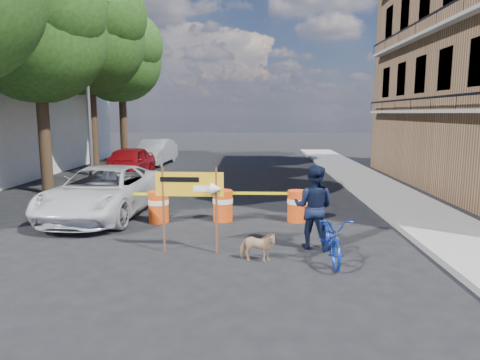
# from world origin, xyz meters

# --- Properties ---
(ground) EXTENTS (120.00, 120.00, 0.00)m
(ground) POSITION_xyz_m (0.00, 0.00, 0.00)
(ground) COLOR black
(ground) RESTS_ON ground
(sidewalk_east) EXTENTS (2.40, 40.00, 0.15)m
(sidewalk_east) POSITION_xyz_m (6.20, 6.00, 0.07)
(sidewalk_east) COLOR gray
(sidewalk_east) RESTS_ON ground
(tree_mid_a) EXTENTS (5.25, 5.00, 8.68)m
(tree_mid_a) POSITION_xyz_m (-6.74, 7.00, 6.01)
(tree_mid_a) COLOR #332316
(tree_mid_a) RESTS_ON ground
(tree_mid_b) EXTENTS (5.67, 5.40, 9.62)m
(tree_mid_b) POSITION_xyz_m (-6.73, 12.00, 6.71)
(tree_mid_b) COLOR #332316
(tree_mid_b) RESTS_ON ground
(tree_far) EXTENTS (5.04, 4.80, 8.84)m
(tree_far) POSITION_xyz_m (-6.74, 17.00, 6.22)
(tree_far) COLOR #332316
(tree_far) RESTS_ON ground
(streetlamp) EXTENTS (1.25, 0.18, 8.00)m
(streetlamp) POSITION_xyz_m (-5.93, 9.50, 4.38)
(streetlamp) COLOR gray
(streetlamp) RESTS_ON ground
(barrel_far_left) EXTENTS (0.58, 0.58, 0.90)m
(barrel_far_left) POSITION_xyz_m (-3.20, 2.74, 0.47)
(barrel_far_left) COLOR red
(barrel_far_left) RESTS_ON ground
(barrel_mid_left) EXTENTS (0.58, 0.58, 0.90)m
(barrel_mid_left) POSITION_xyz_m (-1.53, 2.73, 0.47)
(barrel_mid_left) COLOR red
(barrel_mid_left) RESTS_ON ground
(barrel_mid_right) EXTENTS (0.58, 0.58, 0.90)m
(barrel_mid_right) POSITION_xyz_m (0.28, 2.95, 0.47)
(barrel_mid_right) COLOR red
(barrel_mid_right) RESTS_ON ground
(barrel_far_right) EXTENTS (0.58, 0.58, 0.90)m
(barrel_far_right) POSITION_xyz_m (2.42, 2.95, 0.47)
(barrel_far_right) COLOR red
(barrel_far_right) RESTS_ON ground
(detour_sign) EXTENTS (1.50, 0.28, 1.93)m
(detour_sign) POSITION_xyz_m (-0.04, 0.07, 1.41)
(detour_sign) COLOR #592D19
(detour_sign) RESTS_ON ground
(pedestrian) EXTENTS (1.13, 1.01, 1.93)m
(pedestrian) POSITION_xyz_m (2.54, 0.54, 0.96)
(pedestrian) COLOR black
(pedestrian) RESTS_ON ground
(bicycle) EXTENTS (0.68, 1.01, 1.91)m
(bicycle) POSITION_xyz_m (2.80, -0.34, 0.95)
(bicycle) COLOR #1330A2
(bicycle) RESTS_ON ground
(dog) EXTENTS (0.82, 0.48, 0.65)m
(dog) POSITION_xyz_m (1.25, -0.45, 0.33)
(dog) COLOR tan
(dog) RESTS_ON ground
(suv_white) EXTENTS (2.85, 5.50, 1.48)m
(suv_white) POSITION_xyz_m (-3.36, 3.50, 0.74)
(suv_white) COLOR silver
(suv_white) RESTS_ON ground
(sedan_red) EXTENTS (1.94, 4.50, 1.51)m
(sedan_red) POSITION_xyz_m (-4.80, 10.86, 0.76)
(sedan_red) COLOR maroon
(sedan_red) RESTS_ON ground
(sedan_silver) EXTENTS (1.98, 4.74, 1.52)m
(sedan_silver) POSITION_xyz_m (-4.80, 16.57, 0.76)
(sedan_silver) COLOR #B7BABF
(sedan_silver) RESTS_ON ground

